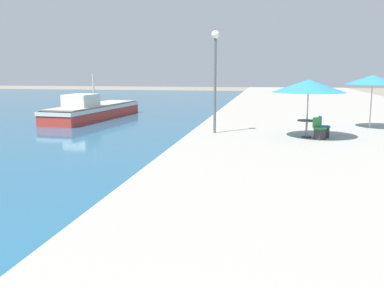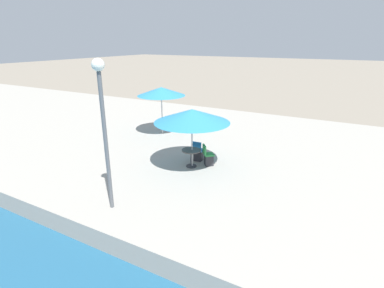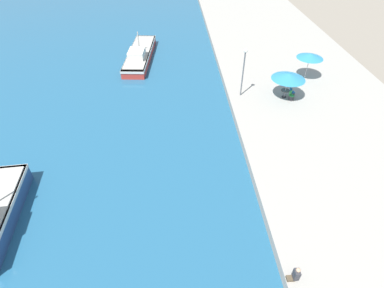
% 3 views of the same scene
% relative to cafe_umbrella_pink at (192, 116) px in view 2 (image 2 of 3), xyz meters
% --- Properties ---
extents(quay_promenade, '(16.00, 90.00, 0.70)m').
position_rel_cafe_umbrella_pink_xyz_m(quay_promenade, '(2.83, 12.01, -2.53)').
color(quay_promenade, '#A39E93').
rests_on(quay_promenade, ground_plane).
extents(cafe_umbrella_pink, '(3.04, 3.04, 2.45)m').
position_rel_cafe_umbrella_pink_xyz_m(cafe_umbrella_pink, '(0.00, 0.00, 0.00)').
color(cafe_umbrella_pink, '#B7B7B7').
rests_on(cafe_umbrella_pink, quay_promenade).
extents(cafe_umbrella_white, '(2.61, 2.61, 2.60)m').
position_rel_cafe_umbrella_pink_xyz_m(cafe_umbrella_white, '(3.34, 3.73, 0.19)').
color(cafe_umbrella_white, '#B7B7B7').
rests_on(cafe_umbrella_white, quay_promenade).
extents(cafe_table, '(0.80, 0.80, 0.74)m').
position_rel_cafe_umbrella_pink_xyz_m(cafe_table, '(-0.00, 0.03, -1.65)').
color(cafe_table, '#333338').
rests_on(cafe_table, quay_promenade).
extents(cafe_chair_left, '(0.58, 0.59, 0.91)m').
position_rel_cafe_umbrella_pink_xyz_m(cafe_chair_left, '(0.47, -0.52, -1.86)').
color(cafe_chair_left, '#2D2D33').
rests_on(cafe_chair_left, quay_promenade).
extents(cafe_chair_right, '(0.46, 0.43, 0.91)m').
position_rel_cafe_umbrella_pink_xyz_m(cafe_chair_right, '(0.72, 0.08, -1.86)').
color(cafe_chair_right, '#2D2D33').
rests_on(cafe_chair_right, quay_promenade).
extents(lamppost, '(0.36, 0.36, 4.56)m').
position_rel_cafe_umbrella_pink_xyz_m(lamppost, '(-4.03, 0.69, 0.91)').
color(lamppost, '#565B60').
rests_on(lamppost, quay_promenade).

